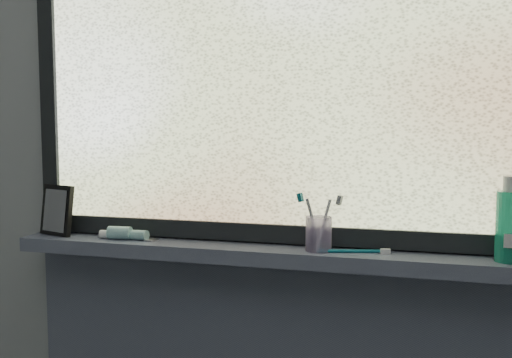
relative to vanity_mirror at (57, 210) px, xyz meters
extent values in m
cube|color=#9EA3A8|center=(0.73, 0.07, 0.16)|extent=(3.00, 0.01, 2.50)
cube|color=#545A70|center=(0.73, 0.00, -0.09)|extent=(1.62, 0.14, 0.04)
cube|color=silver|center=(0.73, 0.05, 0.44)|extent=(1.50, 0.01, 1.00)
cube|color=black|center=(0.73, 0.05, -0.04)|extent=(1.60, 0.03, 0.05)
cube|color=black|center=(-0.05, 0.05, 0.44)|extent=(0.05, 0.03, 1.10)
cube|color=black|center=(0.00, 0.00, 0.00)|extent=(0.13, 0.09, 0.15)
cylinder|color=#C1A9E0|center=(0.79, -0.01, -0.03)|extent=(0.08, 0.08, 0.09)
cylinder|color=#20A885|center=(1.25, -0.01, 0.03)|extent=(0.08, 0.08, 0.17)
camera|label=1|loc=(1.03, -1.46, 0.24)|focal=40.00mm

